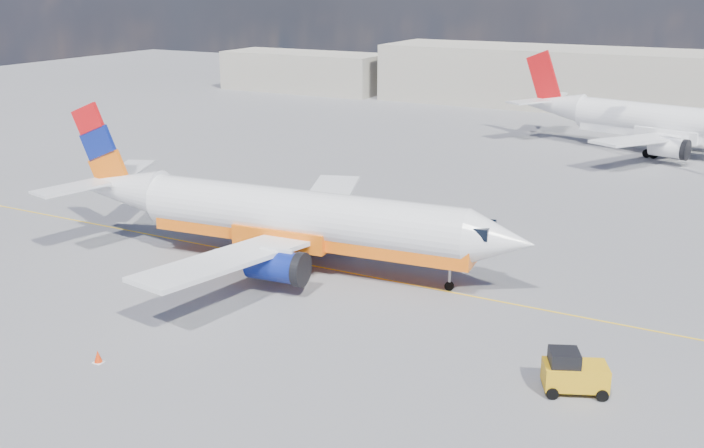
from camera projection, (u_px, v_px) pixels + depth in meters
The scene contains 8 objects.
ground at pixel (320, 288), 45.28m from camera, with size 240.00×240.00×0.00m, color slate.
taxi_line at pixel (345, 272), 47.80m from camera, with size 70.00×0.15×0.01m, color yellow.
terminal_main at pixel (634, 81), 104.98m from camera, with size 70.00×14.00×8.00m, color beige.
terminal_annex at pixel (304, 71), 125.23m from camera, with size 26.00×10.00×6.00m, color beige.
main_jet at pixel (288, 217), 47.89m from camera, with size 31.23×24.62×9.47m.
second_jet at pixel (671, 124), 78.46m from camera, with size 32.22×24.75×9.72m.
gse_tug at pixel (573, 373), 33.67m from camera, with size 3.05×2.56×1.92m.
traffic_cone at pixel (98, 357), 36.40m from camera, with size 0.44×0.44×0.62m.
Camera 1 is at (21.46, -36.27, 17.06)m, focal length 40.00 mm.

